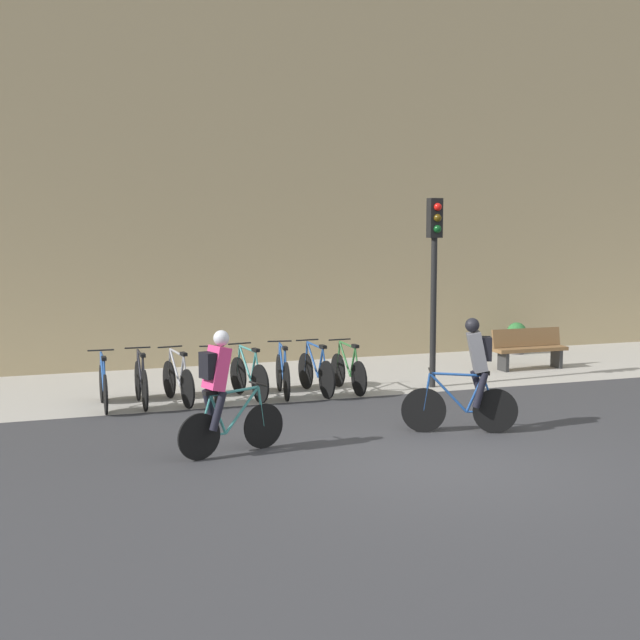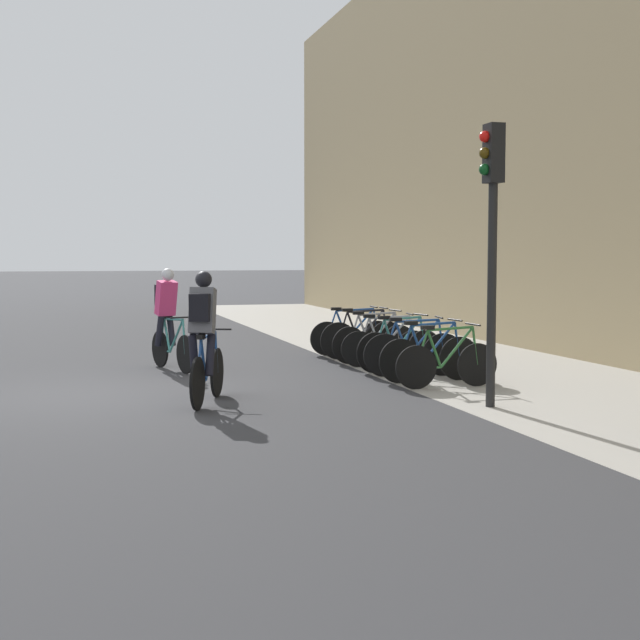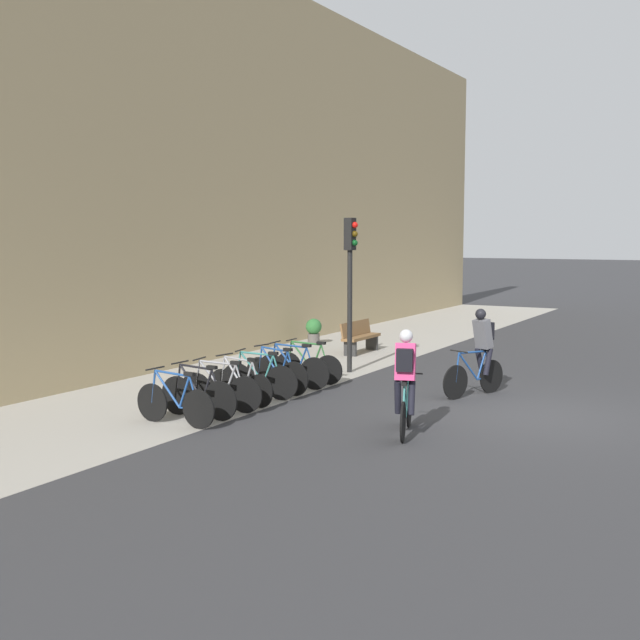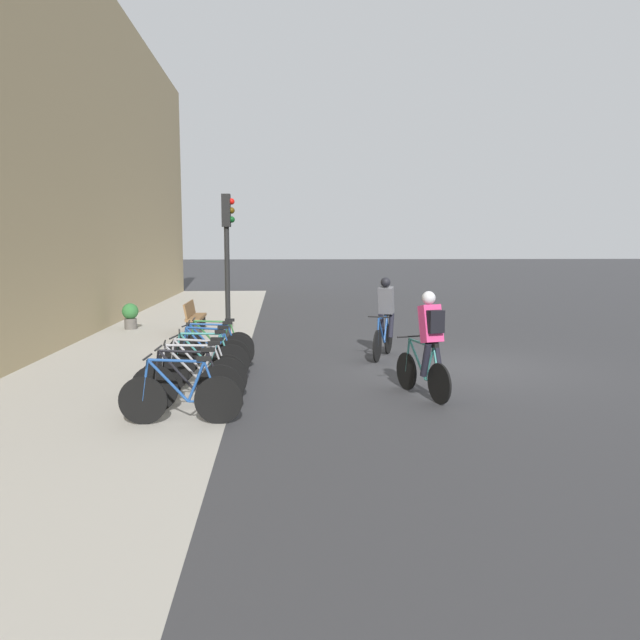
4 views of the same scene
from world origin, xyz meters
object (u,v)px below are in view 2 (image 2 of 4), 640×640
object	(u,v)px
parked_bike_0	(352,335)
parked_bike_5	(414,351)
cyclist_pink	(168,315)
parked_bike_2	(374,341)
parked_bike_7	(447,362)
traffic_light_pole	(492,212)
parked_bike_1	(363,337)
parked_bike_6	(430,356)
parked_bike_3	(386,345)
cyclist_grey	(204,335)
parked_bike_4	(400,348)

from	to	relation	value
parked_bike_0	parked_bike_5	xyz separation A→B (m)	(3.27, 0.00, 0.01)
cyclist_pink	parked_bike_2	bearing A→B (deg)	88.53
parked_bike_7	traffic_light_pole	size ratio (longest dim) A/B	0.45
parked_bike_0	parked_bike_1	distance (m)	0.65
parked_bike_6	traffic_light_pole	xyz separation A→B (m)	(2.37, -0.16, 2.14)
parked_bike_3	parked_bike_2	bearing A→B (deg)	179.98
cyclist_grey	parked_bike_5	world-z (taller)	cyclist_grey
parked_bike_6	parked_bike_2	bearing A→B (deg)	-180.00
parked_bike_1	parked_bike_5	size ratio (longest dim) A/B	1.02
parked_bike_4	traffic_light_pole	bearing A→B (deg)	-2.46
parked_bike_2	parked_bike_7	xyz separation A→B (m)	(3.27, -0.00, -0.01)
parked_bike_1	parked_bike_3	bearing A→B (deg)	-0.05
cyclist_grey	parked_bike_5	xyz separation A→B (m)	(-1.88, 3.75, -0.53)
parked_bike_0	parked_bike_7	size ratio (longest dim) A/B	1.03
parked_bike_0	parked_bike_4	distance (m)	2.62
traffic_light_pole	parked_bike_0	bearing A→B (deg)	178.58
parked_bike_2	cyclist_pink	bearing A→B (deg)	-91.47
parked_bike_6	cyclist_grey	bearing A→B (deg)	-71.88
parked_bike_4	traffic_light_pole	size ratio (longest dim) A/B	0.45
parked_bike_0	traffic_light_pole	distance (m)	6.66
cyclist_pink	parked_bike_0	xyz separation A→B (m)	(-1.21, 3.79, -0.54)
parked_bike_4	parked_bike_6	bearing A→B (deg)	-0.03
cyclist_grey	parked_bike_7	xyz separation A→B (m)	(-0.57, 3.75, -0.55)
parked_bike_6	traffic_light_pole	bearing A→B (deg)	-3.79
cyclist_grey	parked_bike_7	world-z (taller)	cyclist_grey
parked_bike_1	traffic_light_pole	size ratio (longest dim) A/B	0.46
parked_bike_0	parked_bike_6	distance (m)	3.93
parked_bike_5	parked_bike_7	world-z (taller)	parked_bike_5
parked_bike_3	parked_bike_4	bearing A→B (deg)	0.09
parked_bike_2	parked_bike_4	size ratio (longest dim) A/B	1.03
cyclist_pink	parked_bike_1	xyz separation A→B (m)	(-0.56, 3.79, -0.53)
cyclist_grey	parked_bike_6	size ratio (longest dim) A/B	1.03
parked_bike_1	parked_bike_6	bearing A→B (deg)	-0.01
cyclist_grey	parked_bike_3	size ratio (longest dim) A/B	1.09
cyclist_grey	parked_bike_1	xyz separation A→B (m)	(-4.50, 3.75, -0.53)
parked_bike_4	traffic_light_pole	world-z (taller)	traffic_light_pole
cyclist_pink	parked_bike_4	world-z (taller)	cyclist_pink
cyclist_pink	traffic_light_pole	bearing A→B (deg)	35.50
parked_bike_5	parked_bike_3	bearing A→B (deg)	-179.95
parked_bike_3	parked_bike_5	bearing A→B (deg)	0.05
parked_bike_5	parked_bike_6	xyz separation A→B (m)	(0.66, -0.00, -0.00)
cyclist_pink	parked_bike_3	world-z (taller)	cyclist_pink
cyclist_grey	parked_bike_0	size ratio (longest dim) A/B	1.03
cyclist_grey	parked_bike_4	distance (m)	4.56
parked_bike_0	parked_bike_1	world-z (taller)	parked_bike_1
parked_bike_5	parked_bike_7	xyz separation A→B (m)	(1.31, -0.00, -0.02)
parked_bike_5	parked_bike_2	bearing A→B (deg)	-179.97
parked_bike_2	traffic_light_pole	xyz separation A→B (m)	(4.99, -0.16, 2.14)
parked_bike_4	parked_bike_1	bearing A→B (deg)	180.00
cyclist_grey	parked_bike_4	world-z (taller)	cyclist_grey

